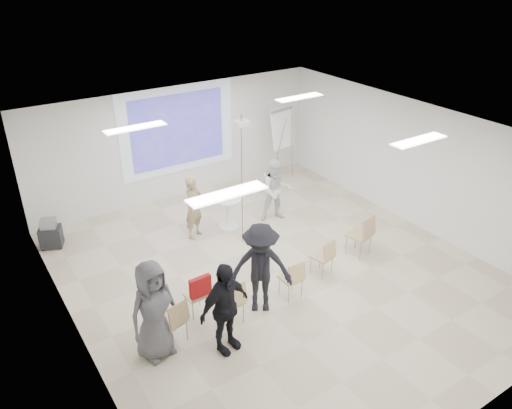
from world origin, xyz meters
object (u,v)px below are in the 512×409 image
chair_far_left (175,319)px  flipchart_easel (282,129)px  chair_right_inner (325,255)px  pedestal_table (228,211)px  chair_right_far (363,233)px  audience_mid (261,263)px  audience_left (224,302)px  av_cart (51,234)px  laptop (229,300)px  audience_outer (153,305)px  player_right (277,187)px  chair_left_mid (197,293)px  chair_left_inner (233,300)px  chair_center (293,277)px  player_left (194,204)px

chair_far_left → flipchart_easel: bearing=23.6°
chair_far_left → flipchart_easel: flipchart_easel is taller
chair_right_inner → flipchart_easel: 4.85m
pedestal_table → chair_right_far: chair_right_far is taller
chair_right_inner → audience_mid: audience_mid is taller
chair_right_inner → audience_mid: size_ratio=0.41×
audience_left → av_cart: (-1.65, 4.97, -0.64)m
chair_right_inner → pedestal_table: bearing=90.6°
laptop → chair_far_left: bearing=-10.9°
chair_right_inner → audience_outer: audience_outer is taller
player_right → audience_mid: (-2.27, -2.69, 0.14)m
audience_mid → audience_left: bearing=-119.4°
audience_mid → flipchart_easel: flipchart_easel is taller
chair_left_mid → chair_right_inner: (2.76, -0.31, 0.01)m
chair_left_inner → audience_outer: audience_outer is taller
laptop → chair_right_inner: bearing=175.4°
player_right → chair_right_far: size_ratio=1.77×
chair_left_mid → chair_far_left: bearing=-146.8°
chair_center → laptop: bearing=177.9°
flipchart_easel → audience_outer: bearing=-152.1°
chair_left_mid → audience_left: (-0.02, -1.04, 0.49)m
flipchart_easel → av_cart: bearing=170.6°
chair_left_inner → av_cart: (-2.07, 4.52, -0.21)m
pedestal_table → chair_left_mid: size_ratio=0.98×
player_left → av_cart: size_ratio=2.44×
chair_far_left → chair_left_inner: 1.06m
pedestal_table → player_right: player_right is taller
player_left → chair_right_far: 3.84m
player_left → chair_left_inner: bearing=-131.1°
chair_far_left → laptop: size_ratio=2.66×
pedestal_table → flipchart_easel: flipchart_easel is taller
chair_left_mid → chair_right_inner: bearing=-7.9°
chair_left_inner → player_left: bearing=65.6°
chair_center → flipchart_easel: flipchart_easel is taller
player_right → player_left: bearing=-169.7°
chair_right_inner → av_cart: chair_right_inner is taller
chair_left_inner → laptop: 0.11m
chair_center → av_cart: (-3.43, 4.49, -0.17)m
pedestal_table → audience_mid: audience_mid is taller
chair_center → audience_outer: bearing=179.7°
chair_right_inner → chair_right_far: (1.16, 0.11, 0.10)m
pedestal_table → audience_left: audience_left is taller
av_cart → player_left: bearing=-2.1°
chair_left_mid → chair_center: chair_center is taller
chair_far_left → av_cart: bearing=87.4°
pedestal_table → flipchart_easel: (2.64, 1.48, 1.15)m
chair_right_inner → av_cart: size_ratio=1.18×
chair_center → audience_mid: 0.88m
player_left → chair_left_mid: size_ratio=2.13×
audience_outer → chair_far_left: bearing=-3.0°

